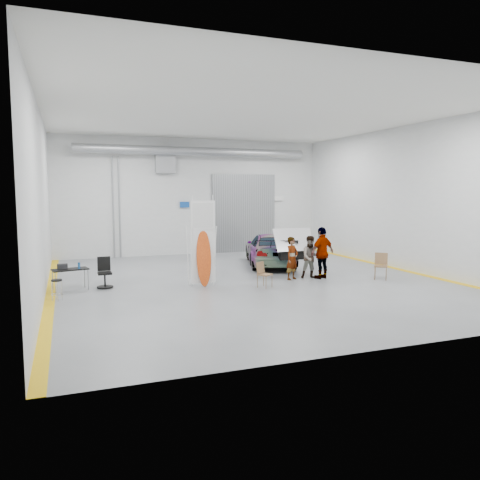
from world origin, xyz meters
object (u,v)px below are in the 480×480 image
object	(u,v)px
person_b	(311,257)
shop_stool	(57,290)
sedan_car	(270,249)
surfboard_display	(203,250)
person_a	(292,258)
work_table	(68,269)
folding_chair_near	(265,280)
person_c	(322,253)
office_chair	(105,275)
folding_chair_far	(380,271)

from	to	relation	value
person_b	shop_stool	size ratio (longest dim) A/B	2.48
sedan_car	surfboard_display	bearing A→B (deg)	57.98
person_a	work_table	world-z (taller)	person_a
person_a	person_b	distance (m)	0.78
person_a	folding_chair_near	size ratio (longest dim) A/B	1.84
person_b	folding_chair_near	size ratio (longest dim) A/B	1.85
sedan_car	surfboard_display	world-z (taller)	surfboard_display
person_c	work_table	distance (m)	9.09
surfboard_display	person_a	bearing A→B (deg)	-1.34
sedan_car	folding_chair_near	bearing A→B (deg)	81.34
folding_chair_near	office_chair	size ratio (longest dim) A/B	0.84
office_chair	work_table	bearing A→B (deg)	178.99
person_b	work_table	bearing A→B (deg)	-172.25
person_c	office_chair	world-z (taller)	person_c
sedan_car	person_c	distance (m)	3.70
person_b	surfboard_display	bearing A→B (deg)	-166.04
person_a	office_chair	xyz separation A→B (m)	(-6.69, 0.92, -0.35)
person_c	shop_stool	distance (m)	9.38
person_c	work_table	world-z (taller)	person_c
person_a	shop_stool	xyz separation A→B (m)	(-8.20, -0.59, -0.48)
person_c	folding_chair_far	xyz separation A→B (m)	(1.97, -0.91, -0.68)
surfboard_display	office_chair	world-z (taller)	surfboard_display
folding_chair_near	shop_stool	size ratio (longest dim) A/B	1.34
shop_stool	person_a	bearing A→B (deg)	4.14
folding_chair_far	person_c	bearing A→B (deg)	-165.96
work_table	office_chair	distance (m)	1.19
person_b	person_c	size ratio (longest dim) A/B	0.83
person_a	shop_stool	world-z (taller)	person_a
sedan_car	person_c	bearing A→B (deg)	115.56
surfboard_display	work_table	bearing A→B (deg)	165.86
surfboard_display	shop_stool	world-z (taller)	surfboard_display
person_b	person_c	bearing A→B (deg)	-8.78
sedan_car	folding_chair_near	size ratio (longest dim) A/B	5.60
sedan_car	work_table	bearing A→B (deg)	34.17
person_b	folding_chair_far	size ratio (longest dim) A/B	1.65
folding_chair_near	folding_chair_far	world-z (taller)	folding_chair_far
sedan_car	person_a	world-z (taller)	person_a
folding_chair_far	office_chair	size ratio (longest dim) A/B	0.95
person_b	folding_chair_far	xyz separation A→B (m)	(2.36, -1.08, -0.50)
folding_chair_far	office_chair	xyz separation A→B (m)	(-9.82, 2.05, 0.15)
sedan_car	person_a	distance (m)	3.51
shop_stool	work_table	bearing A→B (deg)	77.43
person_a	shop_stool	size ratio (longest dim) A/B	2.46
person_b	work_table	size ratio (longest dim) A/B	1.32
person_a	person_b	size ratio (longest dim) A/B	0.99
person_a	folding_chair_far	distance (m)	3.36
folding_chair_near	person_c	bearing A→B (deg)	-15.92
sedan_car	office_chair	distance (m)	7.77
person_b	work_table	xyz separation A→B (m)	(-8.63, 0.98, -0.10)
surfboard_display	office_chair	xyz separation A→B (m)	(-3.24, 0.95, -0.82)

